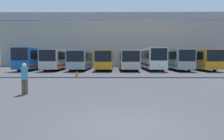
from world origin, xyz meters
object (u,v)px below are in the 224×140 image
traffic_cone (77,73)px  bus_slot_4 (128,59)px  bus_slot_2 (81,59)px  bus_slot_7 (199,58)px  bus_slot_3 (105,59)px  bus_slot_6 (176,58)px  bus_slot_0 (33,58)px  bus_slot_5 (152,58)px  bus_slot_1 (58,58)px  pedestrian_mid_left (25,78)px

traffic_cone → bus_slot_4: bearing=61.0°
bus_slot_2 → bus_slot_7: bus_slot_7 is taller
bus_slot_3 → bus_slot_6: bearing=-4.2°
bus_slot_0 → bus_slot_3: 11.20m
bus_slot_4 → bus_slot_5: size_ratio=0.95×
bus_slot_7 → bus_slot_1: bearing=-179.1°
bus_slot_7 → bus_slot_5: bearing=-179.4°
bus_slot_1 → bus_slot_7: bus_slot_1 is taller
bus_slot_4 → bus_slot_6: 7.43m
bus_slot_6 → traffic_cone: bearing=-140.6°
bus_slot_5 → bus_slot_6: bus_slot_5 is taller
bus_slot_0 → bus_slot_7: size_ratio=0.89×
bus_slot_2 → bus_slot_6: 14.86m
bus_slot_4 → bus_slot_7: size_ratio=0.94×
bus_slot_0 → pedestrian_mid_left: size_ratio=5.76×
bus_slot_0 → pedestrian_mid_left: (7.60, -21.78, -0.99)m
bus_slot_3 → bus_slot_5: bearing=-4.0°
bus_slot_1 → bus_slot_2: 3.72m
bus_slot_3 → bus_slot_5: 7.45m
bus_slot_4 → bus_slot_6: bus_slot_6 is taller
bus_slot_0 → bus_slot_4: 14.86m
bus_slot_4 → bus_slot_7: bearing=1.9°
bus_slot_7 → traffic_cone: 20.91m
bus_slot_3 → pedestrian_mid_left: size_ratio=7.01×
bus_slot_5 → bus_slot_6: bearing=-4.7°
bus_slot_2 → bus_slot_6: (14.86, -0.26, 0.08)m
bus_slot_1 → bus_slot_3: (7.43, 0.78, -0.08)m
bus_slot_4 → bus_slot_7: 11.15m
traffic_cone → bus_slot_2: bearing=96.1°
bus_slot_0 → bus_slot_5: (18.57, 0.57, -0.01)m
bus_slot_3 → pedestrian_mid_left: bearing=-98.8°
bus_slot_3 → bus_slot_5: size_ratio=1.09×
bus_slot_1 → bus_slot_6: 18.57m
bus_slot_1 → pedestrian_mid_left: size_ratio=6.12×
pedestrian_mid_left → bus_slot_3: bearing=-98.2°
bus_slot_6 → pedestrian_mid_left: 26.51m
bus_slot_7 → bus_slot_3: bearing=178.3°
bus_slot_4 → pedestrian_mid_left: (-7.26, -22.07, -0.78)m
bus_slot_0 → bus_slot_2: 7.45m
bus_slot_4 → bus_slot_6: (7.43, -0.02, 0.08)m
bus_slot_0 → bus_slot_2: bus_slot_0 is taller
bus_slot_6 → bus_slot_2: bearing=179.0°
bus_slot_5 → traffic_cone: bus_slot_5 is taller
bus_slot_3 → traffic_cone: size_ratio=19.94×
bus_slot_4 → bus_slot_7: (11.14, 0.37, 0.06)m
bus_slot_3 → bus_slot_7: bus_slot_7 is taller
bus_slot_3 → bus_slot_5: bus_slot_5 is taller
traffic_cone → bus_slot_3: bearing=78.3°
bus_slot_0 → bus_slot_5: bus_slot_0 is taller
traffic_cone → bus_slot_6: bearing=39.4°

